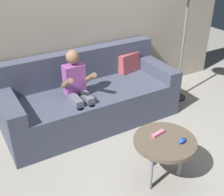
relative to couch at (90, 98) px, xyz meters
name	(u,v)px	position (x,y,z in m)	size (l,w,h in m)	color
ground_plane	(163,175)	(0.16, -1.21, -0.29)	(8.54, 8.54, 0.00)	#9E998E
wall_back	(84,8)	(0.16, 0.40, 0.96)	(4.27, 0.05, 2.50)	#B2A38E
couch	(90,98)	(0.00, 0.00, 0.00)	(2.03, 0.80, 0.81)	#474C60
person_seated_on_couch	(78,89)	(-0.22, -0.18, 0.27)	(0.31, 0.39, 0.96)	slate
coffee_table	(164,144)	(0.12, -1.23, 0.11)	(0.55, 0.55, 0.45)	brown
game_remote_pink_near_edge	(158,133)	(0.11, -1.15, 0.17)	(0.14, 0.06, 0.03)	pink
nunchuk_blue	(182,140)	(0.22, -1.34, 0.18)	(0.10, 0.07, 0.05)	blue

